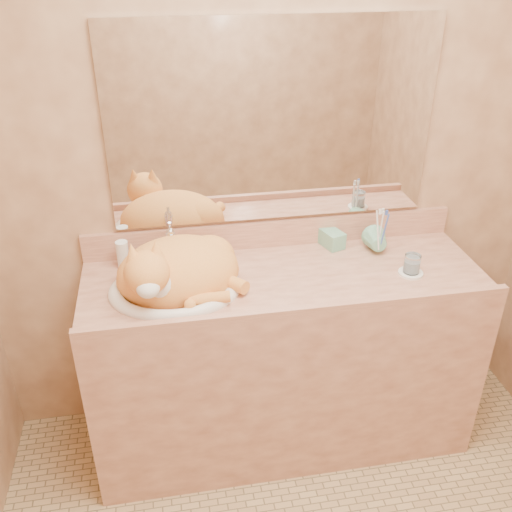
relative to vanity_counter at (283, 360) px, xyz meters
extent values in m
cube|color=brown|center=(0.00, 0.28, 0.82)|extent=(2.40, 0.02, 2.50)
cube|color=white|center=(0.00, 0.26, 0.97)|extent=(1.30, 0.02, 0.80)
imported|color=#6FB291|center=(0.27, 0.16, 0.51)|extent=(0.09, 0.09, 0.16)
imported|color=#6FB291|center=(0.42, 0.09, 0.47)|extent=(0.11, 0.11, 0.10)
cylinder|color=white|center=(0.50, -0.07, 0.43)|extent=(0.10, 0.10, 0.01)
cylinder|color=white|center=(0.50, -0.07, 0.47)|extent=(0.06, 0.06, 0.08)
cylinder|color=white|center=(-0.63, 0.19, 0.48)|extent=(0.05, 0.05, 0.12)
camera|label=1|loc=(-0.45, -1.88, 1.61)|focal=40.00mm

